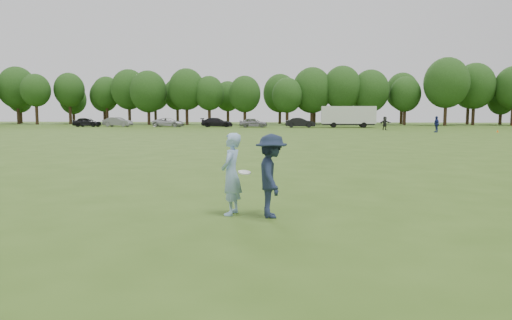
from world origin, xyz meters
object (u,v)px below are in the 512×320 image
at_px(car_f, 300,123).
at_px(car_e, 253,123).
at_px(player_far_b, 436,124).
at_px(car_a, 87,122).
at_px(thrower, 231,174).
at_px(field_cone, 498,131).
at_px(defender, 271,176).
at_px(car_b, 118,122).
at_px(car_d, 217,122).
at_px(player_far_d, 385,123).
at_px(cargo_trailer, 348,116).
at_px(car_c, 169,122).

bearing_deg(car_f, car_e, 88.35).
distance_m(player_far_b, car_a, 51.68).
bearing_deg(thrower, field_cone, 160.64).
xyz_separation_m(thrower, car_e, (-6.13, 59.16, -0.16)).
relative_size(defender, field_cone, 5.88).
distance_m(thrower, field_cone, 50.51).
bearing_deg(field_cone, car_b, 162.78).
height_order(thrower, car_d, thrower).
relative_size(defender, car_d, 0.36).
relative_size(defender, car_f, 0.39).
height_order(player_far_d, car_e, player_far_d).
bearing_deg(player_far_d, car_e, 129.57).
relative_size(defender, player_far_d, 1.00).
xyz_separation_m(car_e, cargo_trailer, (14.23, 1.29, 1.05)).
bearing_deg(player_far_d, car_c, 137.94).
distance_m(defender, car_b, 67.45).
xyz_separation_m(car_b, field_cone, (51.54, -15.97, -0.61)).
bearing_deg(defender, cargo_trailer, -17.19).
height_order(car_a, car_c, car_a).
bearing_deg(car_a, cargo_trailer, -85.85).
relative_size(car_d, field_cone, 16.48).
height_order(thrower, car_b, thrower).
bearing_deg(car_e, car_b, 85.87).
xyz_separation_m(defender, car_f, (0.05, 59.58, -0.15)).
height_order(defender, field_cone, defender).
bearing_deg(car_d, car_c, 91.43).
bearing_deg(cargo_trailer, thrower, -97.64).
xyz_separation_m(car_b, car_d, (16.06, 0.20, -0.04)).
relative_size(car_b, car_e, 1.09).
xyz_separation_m(defender, player_far_b, (15.59, 44.26, 0.04)).
height_order(car_e, cargo_trailer, cargo_trailer).
bearing_deg(player_far_d, cargo_trailer, 85.90).
height_order(car_a, cargo_trailer, cargo_trailer).
xyz_separation_m(car_d, field_cone, (35.48, -16.18, -0.57)).
distance_m(player_far_d, car_a, 45.59).
bearing_deg(cargo_trailer, player_far_d, -69.58).
height_order(player_far_d, car_a, player_far_d).
distance_m(player_far_b, car_e, 27.15).
xyz_separation_m(player_far_b, cargo_trailer, (-8.36, 16.34, 0.85)).
distance_m(car_b, car_e, 22.08).
bearing_deg(car_f, cargo_trailer, -85.72).
relative_size(defender, car_a, 0.40).
height_order(car_e, car_f, car_f).
bearing_deg(car_a, thrower, -148.10).
xyz_separation_m(thrower, car_d, (-12.09, 60.94, -0.17)).
bearing_deg(player_far_d, car_d, 131.76).
bearing_deg(player_far_d, player_far_b, -78.32).
bearing_deg(car_f, thrower, 175.29).
height_order(thrower, car_a, thrower).
distance_m(car_b, cargo_trailer, 36.27).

